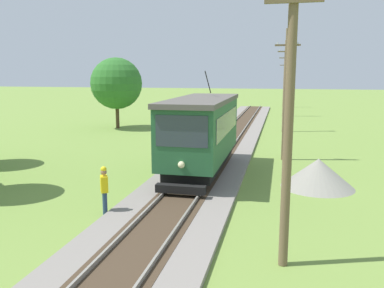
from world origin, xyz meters
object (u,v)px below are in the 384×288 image
Objects in this scene: utility_pole_distant at (284,83)px; gravel_pile at (318,173)px; utility_pole_near_tram at (289,117)px; utility_pole_mid at (286,94)px; red_tram at (202,131)px; track_worker at (104,188)px; utility_pole_far at (285,86)px; tree_right_near at (116,83)px; utility_pole_horizon at (284,83)px.

utility_pole_distant is 2.38× the size of gravel_pile.
utility_pole_near_tram is 2.40× the size of gravel_pile.
utility_pole_mid is 6.42m from gravel_pile.
red_tram reaches higher than track_worker.
utility_pole_mid is 24.21m from utility_pole_distant.
utility_pole_near_tram reaches higher than track_worker.
utility_pole_far is 2.41× the size of gravel_pile.
track_worker is at bearing -68.02° from tree_right_near.
utility_pole_far reaches higher than tree_right_near.
utility_pole_mid is at bearing -90.00° from utility_pole_far.
red_tram is at bearing -97.85° from utility_pole_distant.
utility_pole_near_tram reaches higher than utility_pole_horizon.
utility_pole_near_tram is at bearing -90.00° from utility_pole_mid.
utility_pole_near_tram is 1.20× the size of tree_right_near.
utility_pole_near_tram is at bearing -90.00° from utility_pole_distant.
utility_pole_distant reaches higher than red_tram.
utility_pole_far is at bearing 76.22° from red_tram.
track_worker is 0.28× the size of tree_right_near.
utility_pole_far reaches higher than utility_pole_distant.
utility_pole_near_tram reaches higher than utility_pole_distant.
red_tram is at bearing -103.78° from utility_pole_far.
track_worker is 23.08m from tree_right_near.
utility_pole_mid reaches higher than gravel_pile.
gravel_pile is 9.35m from track_worker.
red_tram is at bearing -131.67° from utility_pole_mid.
red_tram is 16.68m from utility_pole_far.
utility_pole_horizon is 1.09× the size of tree_right_near.
utility_pole_distant is at bearing 42.87° from tree_right_near.
gravel_pile is 0.50× the size of tree_right_near.
gravel_pile is (1.49, -17.06, -3.29)m from utility_pole_far.
utility_pole_far is 1.21× the size of tree_right_near.
utility_pole_mid is 1.07× the size of utility_pole_horizon.
utility_pole_mid is at bearing -35.44° from tree_right_near.
track_worker is at bearing -109.75° from red_tram.
gravel_pile is (5.44, -0.95, -1.55)m from red_tram.
utility_pole_far reaches higher than gravel_pile.
gravel_pile is 22.99m from tree_right_near.
utility_pole_mid is 18.12m from tree_right_near.
red_tram is 1.13× the size of utility_pole_distant.
utility_pole_near_tram is at bearing -90.00° from utility_pole_horizon.
track_worker is (-6.20, -10.71, -2.82)m from utility_pole_mid.
utility_pole_far reaches higher than utility_pole_horizon.
gravel_pile is (1.49, -5.39, -3.15)m from utility_pole_mid.
red_tram is 1.11× the size of utility_pole_far.
red_tram is 1.15× the size of utility_pole_mid.
utility_pole_distant is 29.81m from gravel_pile.
utility_pole_near_tram reaches higher than gravel_pile.
utility_pole_far is 25.18m from utility_pole_horizon.
red_tram is 1.24× the size of utility_pole_horizon.
red_tram is at bearing 170.08° from gravel_pile.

